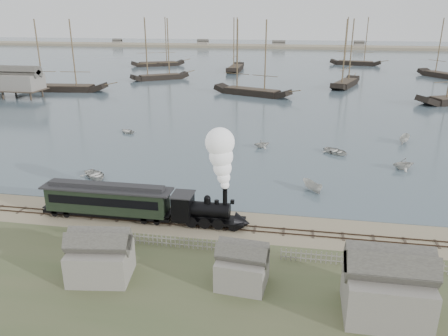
# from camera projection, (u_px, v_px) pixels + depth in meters

# --- Properties ---
(ground) EXTENTS (600.00, 600.00, 0.00)m
(ground) POSITION_uv_depth(u_px,v_px,m) (239.00, 220.00, 47.96)
(ground) COLOR tan
(ground) RESTS_ON ground
(harbor_water) EXTENTS (600.00, 336.00, 0.06)m
(harbor_water) POSITION_uv_depth(u_px,v_px,m) (290.00, 61.00, 205.64)
(harbor_water) COLOR #43545F
(harbor_water) RESTS_ON ground
(rail_track) EXTENTS (120.00, 1.80, 0.16)m
(rail_track) POSITION_uv_depth(u_px,v_px,m) (236.00, 228.00, 46.09)
(rail_track) COLOR #3A2B20
(rail_track) RESTS_ON ground
(picket_fence_west) EXTENTS (19.00, 0.10, 1.20)m
(picket_fence_west) POSITION_uv_depth(u_px,v_px,m) (163.00, 246.00, 42.53)
(picket_fence_west) COLOR gray
(picket_fence_west) RESTS_ON ground
(picket_fence_east) EXTENTS (15.00, 0.10, 1.20)m
(picket_fence_east) POSITION_uv_depth(u_px,v_px,m) (365.00, 267.00, 38.95)
(picket_fence_east) COLOR gray
(picket_fence_east) RESTS_ON ground
(shed_left) EXTENTS (5.00, 4.00, 4.10)m
(shed_left) POSITION_uv_depth(u_px,v_px,m) (102.00, 277.00, 37.53)
(shed_left) COLOR gray
(shed_left) RESTS_ON ground
(shed_mid) EXTENTS (4.00, 3.50, 3.60)m
(shed_mid) POSITION_uv_depth(u_px,v_px,m) (242.00, 284.00, 36.50)
(shed_mid) COLOR gray
(shed_mid) RESTS_ON ground
(shed_right) EXTENTS (6.00, 5.00, 5.10)m
(shed_right) POSITION_uv_depth(u_px,v_px,m) (383.00, 315.00, 32.84)
(shed_right) COLOR gray
(shed_right) RESTS_ON ground
(far_spit) EXTENTS (500.00, 20.00, 1.80)m
(far_spit) POSITION_uv_depth(u_px,v_px,m) (294.00, 48.00, 279.86)
(far_spit) COLOR tan
(far_spit) RESTS_ON ground
(locomotive) EXTENTS (8.29, 3.10, 10.34)m
(locomotive) POSITION_uv_depth(u_px,v_px,m) (217.00, 185.00, 44.83)
(locomotive) COLOR black
(locomotive) RESTS_ON ground
(passenger_coach) EXTENTS (14.46, 2.79, 3.51)m
(passenger_coach) POSITION_uv_depth(u_px,v_px,m) (108.00, 199.00, 47.69)
(passenger_coach) COLOR black
(passenger_coach) RESTS_ON ground
(beached_dinghy) EXTENTS (3.47, 4.27, 0.78)m
(beached_dinghy) POSITION_uv_depth(u_px,v_px,m) (137.00, 205.00, 50.54)
(beached_dinghy) COLOR beige
(beached_dinghy) RESTS_ON ground
(rowboat_0) EXTENTS (5.17, 5.40, 0.91)m
(rowboat_0) POSITION_uv_depth(u_px,v_px,m) (95.00, 175.00, 59.78)
(rowboat_0) COLOR beige
(rowboat_0) RESTS_ON harbor_water
(rowboat_1) EXTENTS (3.44, 3.60, 1.47)m
(rowboat_1) POSITION_uv_depth(u_px,v_px,m) (262.00, 143.00, 73.08)
(rowboat_1) COLOR beige
(rowboat_1) RESTS_ON harbor_water
(rowboat_2) EXTENTS (3.31, 3.13, 1.28)m
(rowboat_2) POSITION_uv_depth(u_px,v_px,m) (312.00, 186.00, 55.32)
(rowboat_2) COLOR beige
(rowboat_2) RESTS_ON harbor_water
(rowboat_3) EXTENTS (5.23, 5.34, 0.90)m
(rowboat_3) POSITION_uv_depth(u_px,v_px,m) (336.00, 151.00, 70.01)
(rowboat_3) COLOR beige
(rowboat_3) RESTS_ON harbor_water
(rowboat_4) EXTENTS (3.86, 4.14, 1.77)m
(rowboat_4) POSITION_uv_depth(u_px,v_px,m) (403.00, 163.00, 62.94)
(rowboat_4) COLOR beige
(rowboat_4) RESTS_ON harbor_water
(rowboat_5) EXTENTS (3.89, 2.76, 1.41)m
(rowboat_5) POSITION_uv_depth(u_px,v_px,m) (404.00, 139.00, 75.77)
(rowboat_5) COLOR beige
(rowboat_5) RESTS_ON harbor_water
(rowboat_6) EXTENTS (3.79, 4.04, 0.68)m
(rowboat_6) POSITION_uv_depth(u_px,v_px,m) (127.00, 131.00, 82.37)
(rowboat_6) COLOR beige
(rowboat_6) RESTS_ON harbor_water
(schooner_0) EXTENTS (26.49, 8.53, 20.00)m
(schooner_0) POSITION_uv_depth(u_px,v_px,m) (58.00, 56.00, 123.20)
(schooner_0) COLOR black
(schooner_0) RESTS_ON harbor_water
(schooner_1) EXTENTS (18.75, 14.82, 20.00)m
(schooner_1) POSITION_uv_depth(u_px,v_px,m) (158.00, 49.00, 144.64)
(schooner_1) COLOR black
(schooner_1) RESTS_ON harbor_water
(schooner_2) EXTENTS (22.66, 13.16, 20.00)m
(schooner_2) POSITION_uv_depth(u_px,v_px,m) (253.00, 58.00, 116.89)
(schooner_2) COLOR black
(schooner_2) RESTS_ON harbor_water
(schooner_3) EXTENTS (11.13, 20.83, 20.00)m
(schooner_3) POSITION_uv_depth(u_px,v_px,m) (348.00, 53.00, 130.93)
(schooner_3) COLOR black
(schooner_3) RESTS_ON harbor_water
(schooner_6) EXTENTS (22.13, 14.85, 20.00)m
(schooner_6) POSITION_uv_depth(u_px,v_px,m) (157.00, 42.00, 182.65)
(schooner_6) COLOR black
(schooner_6) RESTS_ON harbor_water
(schooner_7) EXTENTS (5.02, 21.42, 20.00)m
(schooner_7) POSITION_uv_depth(u_px,v_px,m) (236.00, 44.00, 167.50)
(schooner_7) COLOR black
(schooner_7) RESTS_ON harbor_water
(schooner_8) EXTENTS (21.71, 9.39, 20.00)m
(schooner_8) POSITION_uv_depth(u_px,v_px,m) (357.00, 41.00, 185.79)
(schooner_8) COLOR black
(schooner_8) RESTS_ON harbor_water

